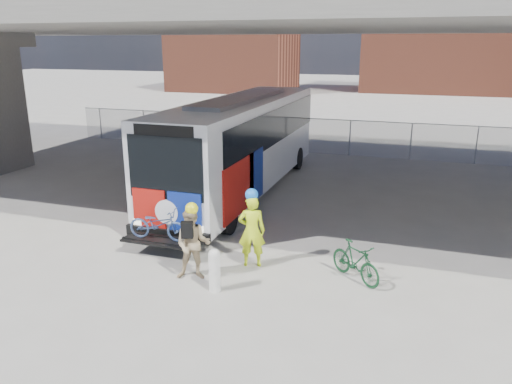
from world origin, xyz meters
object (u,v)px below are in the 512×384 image
at_px(bollard, 214,269).
at_px(bike_parked, 355,261).
at_px(bus, 242,138).
at_px(cyclist_tan, 193,243).
at_px(cyclist_hivis, 252,229).

xyz_separation_m(bollard, bike_parked, (3.02, 1.61, -0.07)).
bearing_deg(bus, bollard, -74.39).
bearing_deg(bike_parked, cyclist_tan, 146.69).
bearing_deg(bike_parked, bollard, 157.56).
xyz_separation_m(bus, bollard, (2.22, -7.94, -1.54)).
relative_size(cyclist_hivis, bike_parked, 1.28).
relative_size(bus, bike_parked, 7.91).
bearing_deg(bus, cyclist_hivis, -67.86).
height_order(bus, bollard, bus).
relative_size(bus, bollard, 12.23).
height_order(cyclist_hivis, cyclist_tan, cyclist_hivis).
bearing_deg(bus, bike_parked, -50.36).
relative_size(cyclist_hivis, cyclist_tan, 1.06).
height_order(cyclist_tan, bike_parked, cyclist_tan).
xyz_separation_m(bus, bike_parked, (5.24, -6.33, -1.62)).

